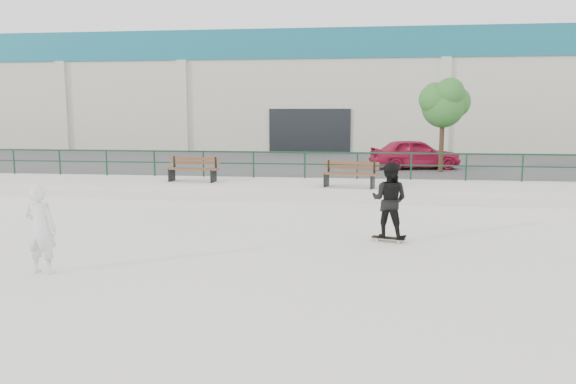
# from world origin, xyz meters

# --- Properties ---
(ground) EXTENTS (120.00, 120.00, 0.00)m
(ground) POSITION_xyz_m (0.00, 0.00, 0.00)
(ground) COLOR silver
(ground) RESTS_ON ground
(ledge) EXTENTS (30.00, 3.00, 0.50)m
(ledge) POSITION_xyz_m (0.00, 9.50, 0.25)
(ledge) COLOR silver
(ledge) RESTS_ON ground
(parking_strip) EXTENTS (60.00, 14.00, 0.50)m
(parking_strip) POSITION_xyz_m (0.00, 18.00, 0.25)
(parking_strip) COLOR #3D3D3D
(parking_strip) RESTS_ON ground
(railing) EXTENTS (28.00, 0.06, 1.03)m
(railing) POSITION_xyz_m (-0.00, 10.80, 1.24)
(railing) COLOR #143923
(railing) RESTS_ON ledge
(commercial_building) EXTENTS (44.20, 16.33, 8.00)m
(commercial_building) POSITION_xyz_m (-0.00, 31.99, 4.58)
(commercial_building) COLOR #B9B6A6
(commercial_building) RESTS_ON ground
(bench_left) EXTENTS (1.98, 0.71, 0.90)m
(bench_left) POSITION_xyz_m (-2.99, 9.36, 0.94)
(bench_left) COLOR brown
(bench_left) RESTS_ON ledge
(bench_right) EXTENTS (1.99, 0.94, 0.88)m
(bench_right) POSITION_xyz_m (2.76, 8.47, 0.94)
(bench_right) COLOR brown
(bench_right) RESTS_ON ledge
(tree) EXTENTS (2.21, 1.96, 3.92)m
(tree) POSITION_xyz_m (6.54, 13.88, 3.44)
(tree) COLOR #453722
(tree) RESTS_ON parking_strip
(red_car) EXTENTS (4.19, 2.40, 1.34)m
(red_car) POSITION_xyz_m (5.53, 15.04, 1.17)
(red_car) COLOR #A31435
(red_car) RESTS_ON parking_strip
(skateboard) EXTENTS (0.80, 0.41, 0.09)m
(skateboard) POSITION_xyz_m (3.80, 2.70, 0.07)
(skateboard) COLOR black
(skateboard) RESTS_ON ground
(standing_skater) EXTENTS (1.05, 0.93, 1.79)m
(standing_skater) POSITION_xyz_m (3.80, 2.70, 0.99)
(standing_skater) COLOR black
(standing_skater) RESTS_ON skateboard
(seated_skater) EXTENTS (0.65, 0.45, 1.71)m
(seated_skater) POSITION_xyz_m (-2.86, -0.83, 0.86)
(seated_skater) COLOR silver
(seated_skater) RESTS_ON ground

